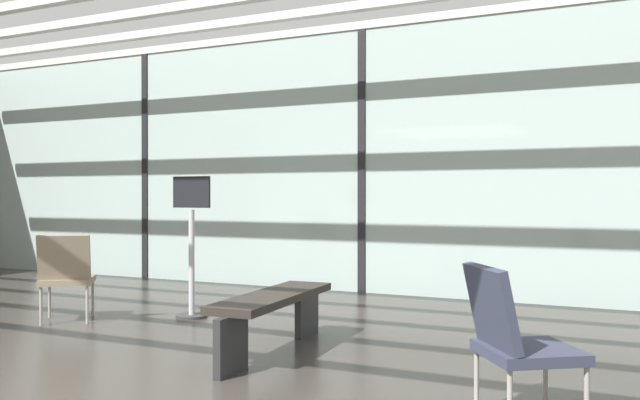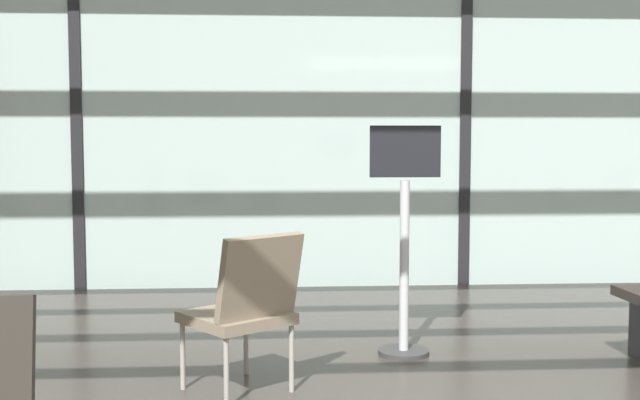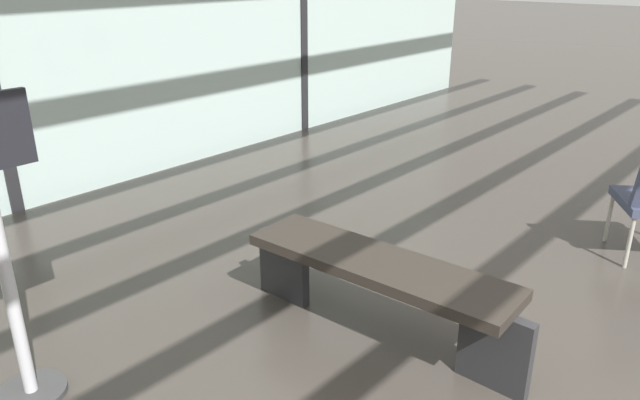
{
  "view_description": "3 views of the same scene",
  "coord_description": "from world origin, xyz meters",
  "px_view_note": "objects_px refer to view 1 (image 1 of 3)",
  "views": [
    {
      "loc": [
        3.01,
        -2.61,
        1.25
      ],
      "look_at": [
        -1.67,
        7.5,
        1.17
      ],
      "focal_mm": 36.45,
      "sensor_mm": 36.0,
      "label": 1
    },
    {
      "loc": [
        -1.8,
        -2.05,
        1.37
      ],
      "look_at": [
        -1.16,
        7.83,
        0.59
      ],
      "focal_mm": 44.65,
      "sensor_mm": 36.0,
      "label": 2
    },
    {
      "loc": [
        -1.79,
        0.27,
        1.92
      ],
      "look_at": [
        0.67,
        2.43,
        0.62
      ],
      "focal_mm": 33.71,
      "sensor_mm": 36.0,
      "label": 3
    }
  ],
  "objects_px": {
    "info_sign": "(192,251)",
    "parked_airplane": "(530,145)",
    "lounge_chair_3": "(66,272)",
    "waiting_bench": "(274,307)",
    "lounge_chair_2": "(514,335)"
  },
  "relations": [
    {
      "from": "waiting_bench",
      "to": "info_sign",
      "type": "height_order",
      "value": "info_sign"
    },
    {
      "from": "lounge_chair_2",
      "to": "lounge_chair_3",
      "type": "xyz_separation_m",
      "value": [
        -4.41,
        1.12,
        0.0
      ]
    },
    {
      "from": "lounge_chair_2",
      "to": "waiting_bench",
      "type": "relative_size",
      "value": 0.51
    },
    {
      "from": "waiting_bench",
      "to": "info_sign",
      "type": "distance_m",
      "value": 1.78
    },
    {
      "from": "lounge_chair_2",
      "to": "info_sign",
      "type": "bearing_deg",
      "value": 27.78
    },
    {
      "from": "parked_airplane",
      "to": "info_sign",
      "type": "relative_size",
      "value": 9.76
    },
    {
      "from": "parked_airplane",
      "to": "info_sign",
      "type": "distance_m",
      "value": 7.14
    },
    {
      "from": "lounge_chair_2",
      "to": "lounge_chair_3",
      "type": "distance_m",
      "value": 4.55
    },
    {
      "from": "lounge_chair_2",
      "to": "waiting_bench",
      "type": "distance_m",
      "value": 2.17
    },
    {
      "from": "parked_airplane",
      "to": "waiting_bench",
      "type": "relative_size",
      "value": 8.27
    },
    {
      "from": "lounge_chair_3",
      "to": "lounge_chair_2",
      "type": "bearing_deg",
      "value": 128.65
    },
    {
      "from": "lounge_chair_3",
      "to": "parked_airplane",
      "type": "bearing_deg",
      "value": -152.67
    },
    {
      "from": "lounge_chair_3",
      "to": "info_sign",
      "type": "bearing_deg",
      "value": 179.65
    },
    {
      "from": "parked_airplane",
      "to": "waiting_bench",
      "type": "height_order",
      "value": "parked_airplane"
    },
    {
      "from": "info_sign",
      "to": "parked_airplane",
      "type": "bearing_deg",
      "value": 69.0
    }
  ]
}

